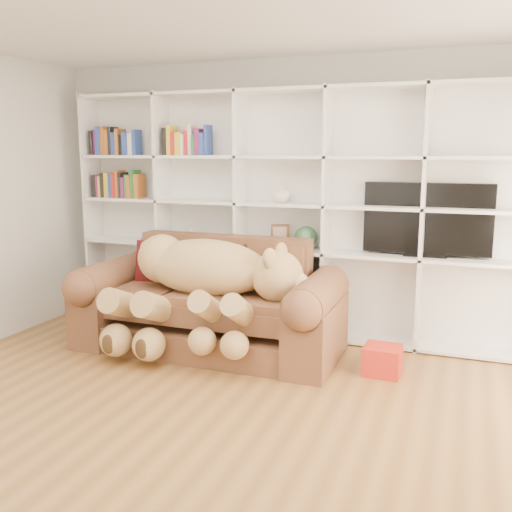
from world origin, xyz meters
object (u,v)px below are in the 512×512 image
at_px(gift_box, 382,360).
at_px(tv, 427,220).
at_px(sofa, 210,308).
at_px(teddy_bear, 202,280).

distance_m(gift_box, tv, 1.37).
distance_m(sofa, teddy_bear, 0.37).
relative_size(gift_box, tv, 0.26).
bearing_deg(teddy_bear, sofa, 104.73).
xyz_separation_m(sofa, tv, (1.84, 0.72, 0.81)).
height_order(sofa, teddy_bear, teddy_bear).
bearing_deg(teddy_bear, gift_box, 10.75).
bearing_deg(sofa, gift_box, -3.14).
relative_size(sofa, gift_box, 8.09).
height_order(sofa, tv, tv).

